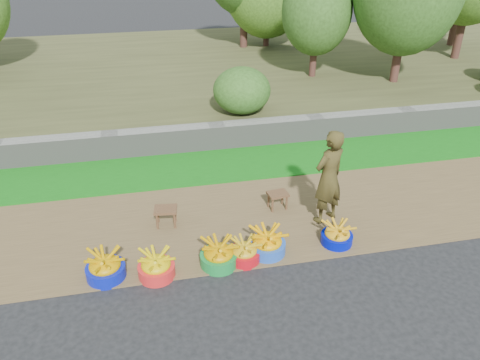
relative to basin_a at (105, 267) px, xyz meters
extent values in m
plane|color=black|center=(2.20, -0.26, -0.18)|extent=(120.00, 120.00, 0.00)
cube|color=brown|center=(2.20, 0.99, -0.17)|extent=(80.00, 2.50, 0.02)
cube|color=#126812|center=(2.20, 2.99, -0.16)|extent=(80.00, 1.50, 0.04)
cube|color=slate|center=(2.20, 3.84, 0.09)|extent=(80.00, 0.35, 0.55)
cube|color=#444625|center=(2.20, 8.74, 0.07)|extent=(80.00, 10.00, 0.50)
cylinder|color=#3F241D|center=(7.43, 5.97, 1.12)|extent=(0.22, 0.22, 1.61)
cylinder|color=#3F241D|center=(4.25, 10.55, 1.25)|extent=(0.25, 0.25, 1.87)
cylinder|color=#3F241D|center=(10.49, 7.77, 1.26)|extent=(0.25, 0.25, 1.88)
cylinder|color=#3F241D|center=(5.04, 10.54, 0.94)|extent=(0.19, 0.19, 1.24)
cylinder|color=#3F241D|center=(5.42, 6.88, 0.91)|extent=(0.19, 0.19, 1.19)
ellipsoid|color=#30591D|center=(5.42, 6.88, 2.06)|extent=(1.85, 1.85, 2.32)
cylinder|color=#3F241D|center=(11.37, 9.34, 1.21)|extent=(0.24, 0.24, 1.79)
ellipsoid|color=#30591D|center=(2.91, 4.56, 0.84)|extent=(1.30, 1.30, 1.04)
cylinder|color=#0916AB|center=(0.00, 0.00, -0.08)|extent=(0.55, 0.55, 0.20)
ellipsoid|color=#BC8700|center=(0.00, 0.00, 0.07)|extent=(0.48, 0.48, 0.31)
cylinder|color=red|center=(0.69, -0.11, -0.09)|extent=(0.52, 0.52, 0.19)
ellipsoid|color=#C7AB05|center=(0.69, -0.11, 0.06)|extent=(0.46, 0.46, 0.30)
cylinder|color=#147C32|center=(1.59, -0.05, -0.09)|extent=(0.54, 0.54, 0.20)
ellipsoid|color=#BA8200|center=(1.59, -0.05, 0.07)|extent=(0.48, 0.48, 0.31)
cylinder|color=red|center=(1.97, -0.03, -0.10)|extent=(0.48, 0.48, 0.17)
ellipsoid|color=#B89313|center=(1.97, -0.03, 0.04)|extent=(0.42, 0.42, 0.27)
cylinder|color=blue|center=(2.34, 0.06, -0.08)|extent=(0.55, 0.55, 0.20)
ellipsoid|color=#D68E00|center=(2.34, 0.06, 0.07)|extent=(0.49, 0.49, 0.32)
cylinder|color=#000BAC|center=(3.45, 0.07, -0.10)|extent=(0.48, 0.48, 0.17)
ellipsoid|color=#C58E12|center=(3.45, 0.07, 0.04)|extent=(0.43, 0.43, 0.28)
cube|color=#523621|center=(0.92, 1.09, 0.14)|extent=(0.40, 0.32, 0.04)
cylinder|color=#523621|center=(0.77, 1.01, -0.02)|extent=(0.04, 0.04, 0.28)
cylinder|color=#523621|center=(1.04, 0.97, -0.02)|extent=(0.04, 0.04, 0.28)
cylinder|color=#523621|center=(0.79, 1.20, -0.02)|extent=(0.04, 0.04, 0.28)
cylinder|color=#523621|center=(1.07, 1.16, -0.02)|extent=(0.04, 0.04, 0.28)
cube|color=#523621|center=(2.83, 1.21, 0.12)|extent=(0.37, 0.30, 0.04)
cylinder|color=#523621|center=(2.71, 1.10, -0.03)|extent=(0.04, 0.04, 0.26)
cylinder|color=#523621|center=(2.97, 1.14, -0.03)|extent=(0.04, 0.04, 0.26)
cylinder|color=#523621|center=(2.69, 1.28, -0.03)|extent=(0.04, 0.04, 0.26)
cylinder|color=#523621|center=(2.94, 1.31, -0.03)|extent=(0.04, 0.04, 0.26)
imported|color=black|center=(3.50, 0.72, 0.64)|extent=(0.69, 0.59, 1.60)
camera|label=1|loc=(0.80, -5.32, 4.24)|focal=35.00mm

